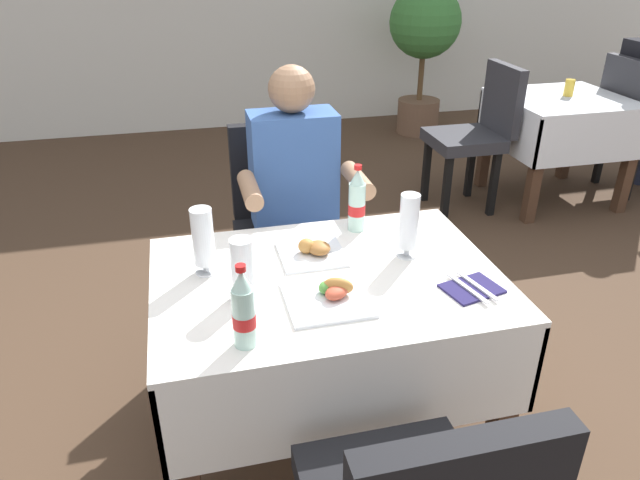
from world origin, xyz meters
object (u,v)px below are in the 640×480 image
Objects in this scene: beer_glass_right at (203,239)px; cola_bottle_secondary at (244,311)px; background_chair_right at (636,117)px; potted_plant_corner at (424,37)px; seated_diner_far at (297,199)px; napkin_cutlery_set at (472,288)px; plate_near_camera at (330,295)px; cola_bottle_primary at (357,202)px; background_chair_left at (477,129)px; main_dining_table at (327,320)px; beer_glass_left at (243,268)px; plate_far_diner at (313,251)px; beer_glass_middle at (409,225)px; background_dining_table at (559,125)px; chair_far_diner_seat at (284,222)px; background_table_tumbler at (569,88)px.

cola_bottle_secondary is at bearing -79.37° from beer_glass_right.
background_chair_right is 0.73× the size of potted_plant_corner.
background_chair_right is at bearing 23.88° from seated_diner_far.
plate_near_camera is at bearing 173.73° from napkin_cutlery_set.
cola_bottle_primary is 0.19× the size of potted_plant_corner.
main_dining_table is at bearing -128.79° from background_chair_left.
napkin_cutlery_set is (0.69, -0.13, -0.10)m from beer_glass_left.
main_dining_table is 0.24m from plate_far_diner.
potted_plant_corner reaches higher than plate_near_camera.
beer_glass_right is (-0.35, 0.25, 0.11)m from plate_near_camera.
beer_glass_middle is at bearing -4.17° from beer_glass_right.
background_chair_left is 1.77m from potted_plant_corner.
cola_bottle_primary reaches higher than napkin_cutlery_set.
seated_diner_far is 1.30× the size of background_chair_right.
cola_bottle_primary is (0.20, 0.16, 0.09)m from plate_far_diner.
background_chair_right is (0.62, 0.00, 0.01)m from background_dining_table.
beer_glass_right is at bearing -161.76° from cola_bottle_primary.
main_dining_table is at bearing 12.17° from beer_glass_left.
cola_bottle_primary is 1.04× the size of cola_bottle_secondary.
beer_glass_middle is (0.31, -0.08, 0.10)m from plate_far_diner.
beer_glass_right is 0.17× the size of potted_plant_corner.
main_dining_table is 2.84m from background_dining_table.
background_chair_left is at bearing 50.04° from cola_bottle_primary.
potted_plant_corner is (1.52, 3.53, 0.03)m from beer_glass_middle.
napkin_cutlery_set is 0.24× the size of background_dining_table.
beer_glass_right is 0.28× the size of background_dining_table.
beer_glass_middle is 0.17× the size of potted_plant_corner.
napkin_cutlery_set is at bearing -20.83° from beer_glass_right.
cola_bottle_secondary reaches higher than beer_glass_left.
plate_far_diner is 1.12× the size of beer_glass_left.
seated_diner_far is at bearing -156.12° from background_chair_right.
seated_diner_far reaches higher than cola_bottle_secondary.
plate_near_camera is 1.13× the size of plate_far_diner.
beer_glass_left is 3.60m from background_chair_right.
beer_glass_left is at bearing -167.67° from beer_glass_middle.
cola_bottle_primary reaches higher than background_dining_table.
potted_plant_corner is (1.84, 3.73, 0.13)m from plate_near_camera.
seated_diner_far reaches higher than background_dining_table.
beer_glass_left is 0.87× the size of beer_glass_right.
cola_bottle_secondary is at bearing -118.59° from potted_plant_corner.
beer_glass_middle is 0.70m from cola_bottle_secondary.
cola_bottle_primary is (0.15, -0.38, 0.13)m from seated_diner_far.
napkin_cutlery_set is 2.69m from background_dining_table.
chair_far_diner_seat is 1.18× the size of background_dining_table.
background_chair_left is at bearing 39.15° from seated_diner_far.
plate_near_camera is 3.44m from background_chair_right.
cola_bottle_secondary is 2.84m from background_chair_left.
background_table_tumbler is 0.08× the size of potted_plant_corner.
chair_far_diner_seat is at bearing -122.95° from potted_plant_corner.
cola_bottle_secondary is 0.30× the size of background_dining_table.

